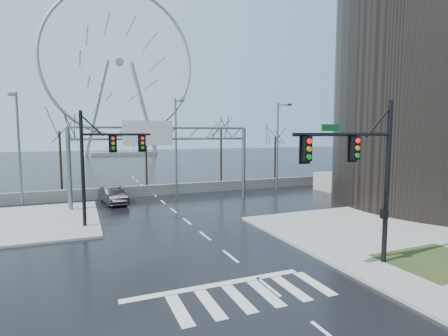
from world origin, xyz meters
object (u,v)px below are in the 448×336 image
signal_mast_far (100,157)px  car (113,195)px  sign_gantry (160,148)px  ferris_wheel (120,68)px  signal_mast_near (367,168)px

signal_mast_far → car: bearing=79.8°
sign_gantry → ferris_wheel: bearing=86.2°
sign_gantry → car: sign_gantry is taller
ferris_wheel → car: (-9.42, -78.00, -25.35)m
ferris_wheel → car: 82.55m
sign_gantry → ferris_wheel: (5.38, 80.04, 20.95)m
signal_mast_near → signal_mast_far: (-11.01, 13.00, -0.04)m
sign_gantry → ferris_wheel: ferris_wheel is taller
signal_mast_near → ferris_wheel: (-0.14, 99.04, 21.26)m
signal_mast_near → sign_gantry: size_ratio=0.49×
signal_mast_far → sign_gantry: signal_mast_far is taller
signal_mast_far → ferris_wheel: bearing=82.8°
signal_mast_far → ferris_wheel: (10.87, 86.04, 21.30)m
signal_mast_near → ferris_wheel: ferris_wheel is taller
signal_mast_far → sign_gantry: (5.49, 6.00, 0.35)m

